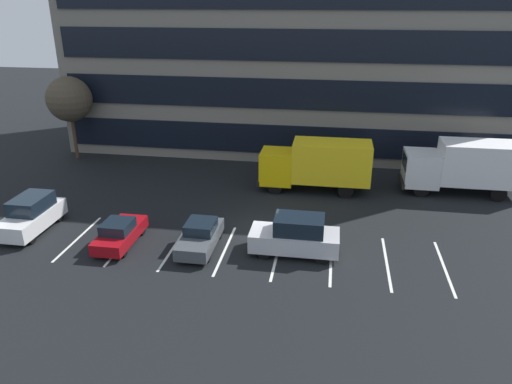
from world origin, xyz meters
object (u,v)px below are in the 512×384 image
box_truck_white (465,165)px  suv_white (31,215)px  sedan_charcoal (200,236)px  box_truck_yellow_all (317,163)px  suv_silver (296,236)px  sedan_maroon (120,233)px  bare_tree (69,99)px

box_truck_white → suv_white: (-25.64, -9.88, -1.06)m
suv_white → sedan_charcoal: size_ratio=1.09×
suv_white → box_truck_yellow_all: bearing=29.1°
box_truck_white → suv_silver: bearing=-136.0°
box_truck_white → sedan_maroon: (-19.98, -10.70, -1.36)m
box_truck_white → suv_white: box_truck_white is taller
sedan_maroon → suv_silver: size_ratio=0.86×
sedan_maroon → sedan_charcoal: sedan_charcoal is taller
box_truck_yellow_all → suv_silver: (-0.66, -9.05, -0.97)m
suv_white → suv_silver: bearing=-1.0°
box_truck_white → suv_silver: (-10.51, -10.14, -1.02)m
box_truck_yellow_all → sedan_charcoal: box_truck_yellow_all is taller
sedan_maroon → bare_tree: bare_tree is taller
sedan_maroon → sedan_charcoal: 4.42m
suv_white → box_truck_white: bearing=21.1°
sedan_charcoal → bare_tree: bearing=136.9°
box_truck_white → sedan_charcoal: bearing=-146.4°
box_truck_yellow_all → suv_silver: 9.13m
box_truck_white → box_truck_yellow_all: bearing=-173.7°
suv_white → sedan_charcoal: bearing=-2.7°
box_truck_white → bare_tree: bare_tree is taller
sedan_charcoal → suv_white: bearing=177.3°
box_truck_yellow_all → suv_white: box_truck_yellow_all is taller
sedan_maroon → suv_white: (-5.67, 0.82, 0.30)m
suv_silver → bare_tree: bare_tree is taller
bare_tree → sedan_maroon: bearing=-54.2°
box_truck_white → sedan_charcoal: box_truck_white is taller
sedan_charcoal → box_truck_white: bearing=33.6°
suv_silver → sedan_charcoal: size_ratio=1.13×
sedan_maroon → sedan_charcoal: size_ratio=0.97×
box_truck_yellow_all → sedan_maroon: box_truck_yellow_all is taller
suv_silver → bare_tree: size_ratio=0.69×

